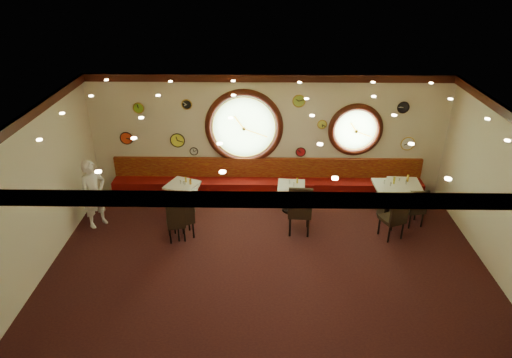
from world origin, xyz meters
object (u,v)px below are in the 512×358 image
condiment_d_pepper (406,183)px  condiment_b_pepper (184,183)px  chair_a (184,215)px  condiment_b_bottle (186,179)px  condiment_c_pepper (294,185)px  condiment_a_bottle (190,182)px  waiter (94,194)px  condiment_a_pepper (185,185)px  table_a (186,196)px  condiment_d_salt (399,180)px  table_d (403,194)px  condiment_e_pepper (391,184)px  table_e (389,196)px  condiment_c_salt (290,182)px  condiment_d_bottle (408,178)px  table_b (183,194)px  condiment_e_salt (384,182)px  chair_c (300,207)px  chair_b (176,220)px  condiment_c_bottle (297,180)px  condiment_a_salt (184,183)px  chair_e (396,215)px  condiment_e_bottle (394,181)px

condiment_d_pepper → condiment_b_pepper: bearing=-179.6°
chair_a → condiment_b_bottle: 1.31m
condiment_c_pepper → condiment_a_bottle: 2.50m
waiter → condiment_a_pepper: bearing=-31.2°
table_a → condiment_d_salt: bearing=1.7°
table_d → condiment_c_pepper: condiment_c_pepper is taller
condiment_c_pepper → condiment_a_bottle: (-2.50, 0.00, 0.04)m
condiment_d_salt → condiment_e_pepper: size_ratio=1.06×
table_e → condiment_b_bottle: condiment_b_bottle is taller
table_d → condiment_c_salt: condiment_c_salt is taller
condiment_b_pepper → condiment_d_bottle: condiment_d_bottle is taller
table_b → condiment_d_bottle: bearing=1.5°
table_a → condiment_e_salt: 4.81m
chair_a → chair_c: (2.57, 0.19, 0.12)m
chair_b → condiment_b_bottle: chair_b is taller
condiment_c_salt → condiment_d_bottle: size_ratio=0.53×
condiment_b_bottle → condiment_b_pepper: bearing=-93.3°
condiment_e_salt → condiment_e_pepper: (0.12, -0.11, -0.00)m
chair_a → condiment_d_salt: chair_a is taller
table_a → chair_b: (-0.02, -1.26, 0.09)m
condiment_c_pepper → condiment_c_bottle: size_ratio=0.68×
table_e → condiment_e_pepper: bearing=-106.8°
condiment_a_salt → condiment_a_bottle: (0.17, -0.02, 0.04)m
chair_c → condiment_c_bottle: bearing=92.5°
condiment_c_bottle → condiment_a_pepper: bearing=-175.6°
chair_e → table_a: bearing=143.6°
condiment_c_salt → condiment_d_bottle: bearing=0.2°
table_b → chair_c: 2.97m
table_d → condiment_d_bottle: bearing=49.1°
table_b → condiment_e_pepper: 5.01m
table_e → condiment_c_pepper: 2.32m
chair_b → condiment_e_pepper: chair_b is taller
chair_a → condiment_a_bottle: bearing=66.3°
chair_e → condiment_b_bottle: size_ratio=4.72×
table_a → table_d: size_ratio=0.89×
condiment_a_pepper → condiment_e_bottle: bearing=0.1°
condiment_a_salt → chair_c: bearing=-19.9°
table_e → condiment_e_salt: size_ratio=9.30×
condiment_c_pepper → waiter: size_ratio=0.06×
condiment_b_bottle → condiment_a_bottle: bearing=-40.6°
condiment_e_bottle → condiment_c_bottle: bearing=174.9°
chair_a → condiment_e_salt: chair_a is taller
condiment_b_pepper → condiment_e_pepper: condiment_e_pepper is taller
condiment_c_bottle → condiment_e_salt: (2.07, -0.22, 0.08)m
table_d → chair_b: bearing=-166.0°
table_a → condiment_e_pepper: 4.94m
chair_a → condiment_b_bottle: size_ratio=4.43×
table_d → condiment_e_pepper: size_ratio=9.29×
chair_a → condiment_b_pepper: (-0.15, 1.12, 0.22)m
condiment_a_salt → condiment_a_pepper: bearing=-48.5°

